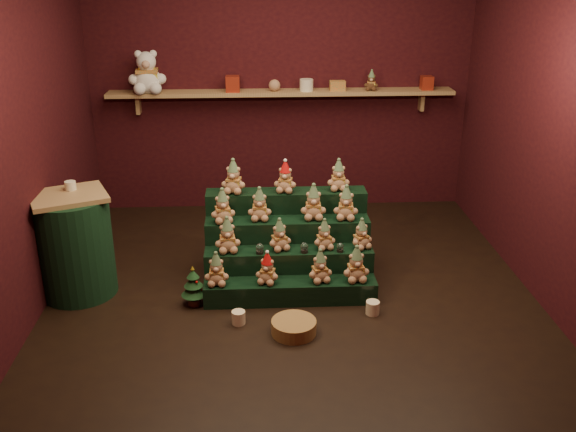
{
  "coord_description": "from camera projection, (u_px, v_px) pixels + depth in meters",
  "views": [
    {
      "loc": [
        -0.28,
        -4.78,
        2.63
      ],
      "look_at": [
        -0.02,
        0.25,
        0.57
      ],
      "focal_mm": 40.0,
      "sensor_mm": 36.0,
      "label": 1
    }
  ],
  "objects": [
    {
      "name": "brown_bear",
      "position": [
        371.0,
        80.0,
        6.64
      ],
      "size": [
        0.17,
        0.16,
        0.2
      ],
      "primitive_type": null,
      "rotation": [
        0.0,
        0.0,
        -0.19
      ],
      "color": "#492E18",
      "rests_on": "back_shelf"
    },
    {
      "name": "teddy_5",
      "position": [
        279.0,
        235.0,
        5.28
      ],
      "size": [
        0.24,
        0.23,
        0.27
      ],
      "primitive_type": null,
      "rotation": [
        0.0,
        0.0,
        0.37
      ],
      "color": "#A87F5D",
      "rests_on": "riser_tier_midfront"
    },
    {
      "name": "riser_tier_front",
      "position": [
        290.0,
        291.0,
        5.22
      ],
      "size": [
        1.4,
        0.22,
        0.18
      ],
      "primitive_type": "cube",
      "color": "black",
      "rests_on": "ground"
    },
    {
      "name": "teddy_13",
      "position": [
        285.0,
        177.0,
        5.52
      ],
      "size": [
        0.23,
        0.21,
        0.27
      ],
      "primitive_type": null,
      "rotation": [
        0.0,
        0.0,
        -0.22
      ],
      "color": "#A87F5D",
      "rests_on": "riser_tier_back"
    },
    {
      "name": "ground",
      "position": [
        292.0,
        289.0,
        5.43
      ],
      "size": [
        4.0,
        4.0,
        0.0
      ],
      "primitive_type": "plane",
      "color": "black",
      "rests_on": "ground"
    },
    {
      "name": "riser_tier_back",
      "position": [
        286.0,
        229.0,
        5.73
      ],
      "size": [
        1.4,
        0.22,
        0.72
      ],
      "primitive_type": "cube",
      "color": "black",
      "rests_on": "ground"
    },
    {
      "name": "teddy_3",
      "position": [
        356.0,
        264.0,
        5.15
      ],
      "size": [
        0.23,
        0.21,
        0.3
      ],
      "primitive_type": null,
      "rotation": [
        0.0,
        0.0,
        0.09
      ],
      "color": "#A87F5D",
      "rests_on": "riser_tier_front"
    },
    {
      "name": "gift_tin_red_b",
      "position": [
        427.0,
        83.0,
        6.69
      ],
      "size": [
        0.12,
        0.12,
        0.14
      ],
      "primitive_type": "cube",
      "color": "#9E2B18",
      "rests_on": "back_shelf"
    },
    {
      "name": "mug_right",
      "position": [
        373.0,
        308.0,
        5.04
      ],
      "size": [
        0.11,
        0.11,
        0.11
      ],
      "primitive_type": "cylinder",
      "color": "beige",
      "rests_on": "ground"
    },
    {
      "name": "teddy_2",
      "position": [
        320.0,
        266.0,
        5.14
      ],
      "size": [
        0.23,
        0.22,
        0.27
      ],
      "primitive_type": null,
      "rotation": [
        0.0,
        0.0,
        0.24
      ],
      "color": "#A87F5D",
      "rests_on": "riser_tier_front"
    },
    {
      "name": "gift_tin_red_a",
      "position": [
        233.0,
        84.0,
        6.59
      ],
      "size": [
        0.14,
        0.14,
        0.16
      ],
      "primitive_type": "cube",
      "color": "#9E2B18",
      "rests_on": "back_shelf"
    },
    {
      "name": "front_wall",
      "position": [
        318.0,
        238.0,
        3.01
      ],
      "size": [
        4.0,
        0.1,
        2.8
      ],
      "primitive_type": "cube",
      "color": "black",
      "rests_on": "ground"
    },
    {
      "name": "snow_globe_a",
      "position": [
        260.0,
        249.0,
        5.23
      ],
      "size": [
        0.07,
        0.07,
        0.09
      ],
      "color": "black",
      "rests_on": "riser_tier_midfront"
    },
    {
      "name": "teddy_10",
      "position": [
        313.0,
        202.0,
        5.42
      ],
      "size": [
        0.22,
        0.2,
        0.3
      ],
      "primitive_type": null,
      "rotation": [
        0.0,
        0.0,
        -0.02
      ],
      "color": "#A87F5D",
      "rests_on": "riser_tier_midback"
    },
    {
      "name": "teddy_14",
      "position": [
        338.0,
        175.0,
        5.57
      ],
      "size": [
        0.2,
        0.18,
        0.27
      ],
      "primitive_type": null,
      "rotation": [
        0.0,
        0.0,
        -0.0
      ],
      "color": "#A87F5D",
      "rests_on": "riser_tier_back"
    },
    {
      "name": "white_bear",
      "position": [
        146.0,
        66.0,
        6.47
      ],
      "size": [
        0.41,
        0.38,
        0.53
      ],
      "primitive_type": null,
      "rotation": [
        0.0,
        0.0,
        0.1
      ],
      "color": "white",
      "rests_on": "back_shelf"
    },
    {
      "name": "wicker_basket",
      "position": [
        294.0,
        327.0,
        4.78
      ],
      "size": [
        0.45,
        0.45,
        0.11
      ],
      "primitive_type": "cylinder",
      "rotation": [
        0.0,
        0.0,
        0.43
      ],
      "color": "olive",
      "rests_on": "ground"
    },
    {
      "name": "mug_left",
      "position": [
        239.0,
        317.0,
        4.91
      ],
      "size": [
        0.11,
        0.11,
        0.11
      ],
      "primitive_type": "cylinder",
      "color": "beige",
      "rests_on": "ground"
    },
    {
      "name": "teddy_4",
      "position": [
        227.0,
        235.0,
        5.24
      ],
      "size": [
        0.23,
        0.21,
        0.29
      ],
      "primitive_type": null,
      "rotation": [
        0.0,
        0.0,
        0.12
      ],
      "color": "#A87F5D",
      "rests_on": "riser_tier_midfront"
    },
    {
      "name": "table_ornament",
      "position": [
        70.0,
        186.0,
        5.14
      ],
      "size": [
        0.09,
        0.09,
        0.07
      ],
      "primitive_type": "cylinder",
      "color": "beige",
      "rests_on": "side_table"
    },
    {
      "name": "mini_christmas_tree",
      "position": [
        194.0,
        286.0,
        5.14
      ],
      "size": [
        0.2,
        0.2,
        0.35
      ],
      "rotation": [
        0.0,
        0.0,
        0.12
      ],
      "color": "#422317",
      "rests_on": "ground"
    },
    {
      "name": "teddy_1",
      "position": [
        267.0,
        268.0,
        5.12
      ],
      "size": [
        0.23,
        0.22,
        0.26
      ],
      "primitive_type": null,
      "rotation": [
        0.0,
        0.0,
        -0.33
      ],
      "color": "#A87F5D",
      "rests_on": "riser_tier_front"
    },
    {
      "name": "snow_globe_c",
      "position": [
        340.0,
        247.0,
        5.27
      ],
      "size": [
        0.06,
        0.06,
        0.08
      ],
      "color": "black",
      "rests_on": "riser_tier_midfront"
    },
    {
      "name": "teddy_12",
      "position": [
        233.0,
        177.0,
        5.5
      ],
      "size": [
        0.24,
        0.22,
        0.29
      ],
      "primitive_type": null,
      "rotation": [
        0.0,
        0.0,
        -0.18
      ],
      "color": "#A87F5D",
      "rests_on": "riser_tier_back"
    },
    {
      "name": "back_shelf",
      "position": [
        282.0,
        93.0,
        6.67
      ],
      "size": [
        3.6,
        0.26,
        0.24
      ],
      "color": "tan",
      "rests_on": "ground"
    },
    {
      "name": "snow_globe_b",
      "position": [
        304.0,
        248.0,
        5.25
      ],
      "size": [
        0.06,
        0.06,
        0.09
      ],
      "color": "black",
      "rests_on": "riser_tier_midfront"
    },
    {
      "name": "teddy_0",
      "position": [
        216.0,
        269.0,
        5.09
      ],
      "size": [
        0.2,
        0.18,
        0.27
      ],
      "primitive_type": null,
      "rotation": [
        0.0,
        0.0,
        -0.0
      ],
      "color": "#A87F5D",
      "rests_on": "riser_tier_front"
    },
    {
      "name": "riser_tier_midback",
      "position": [
        288.0,
        248.0,
        5.56
      ],
      "size": [
        1.4,
        0.22,
        0.54
      ],
      "primitive_type": "cube",
      "color": "black",
      "rests_on": "ground"
    },
    {
      "name": "side_table",
      "position": [
        75.0,
        245.0,
        5.23
      ],
      "size": [
        0.71,
        0.66,
        0.88
      ],
      "rotation": [
        0.0,
        0.0,
        0.4
      ],
      "color": "tan",
      "rests_on": "ground"
    },
    {
      "name": "back_wall",
      "position": [
        281.0,
        80.0,
        6.8
      ],
      "size": [
        4.0,
        0.1,
        2.8
      ],
      "primitive_type": "cube",
      "color": "black",
      "rests_on": "ground"
    },
    {
      "name": "left_wall",
      "position": [
        19.0,
        132.0,
        4.8
      ],
      "size": [
        0.1,
        4.0,
        2.8
      ],
      "primitive_type": "cube",
      "color": "black",
      "rests_on": "ground"
    },
    {
      "name": "riser_tier_midfront",
      "position": [
        289.0,
        269.0,
        5.39
      ],
      "size": [
        1.4,
        0.22,
        0.36
      ],
      "primitive_type": "cube",
      "color": "black",
      "rests_on": "ground"
    },
    {
      "name": "scarf_gift_box",
      "position": [
        337.0,
        86.0,
        6.65
      ],
      "size": [
        0.16,
        0.1,
        0.1
      ],
      "primitive_type": "cube",
      "color": "orange",
      "rests_on": "back_shelf"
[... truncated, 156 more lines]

